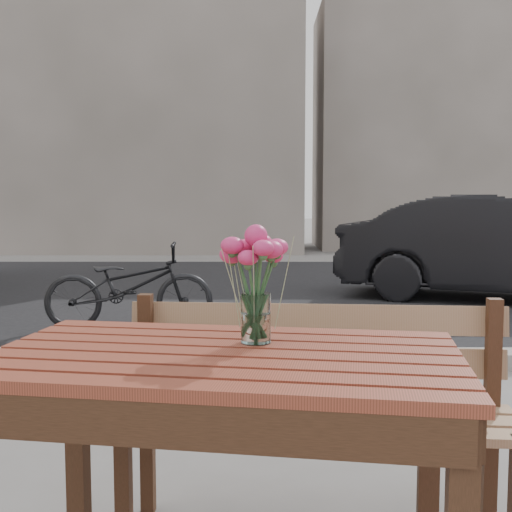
{
  "coord_description": "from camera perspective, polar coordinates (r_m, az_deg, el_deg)",
  "views": [
    {
      "loc": [
        -0.03,
        -1.64,
        1.23
      ],
      "look_at": [
        -0.04,
        0.3,
        1.06
      ],
      "focal_mm": 45.0,
      "sensor_mm": 36.0,
      "label": 1
    }
  ],
  "objects": [
    {
      "name": "backdrop_buildings",
      "position": [
        16.21,
        0.9,
        13.46
      ],
      "size": [
        15.5,
        4.0,
        8.0
      ],
      "color": "slate",
      "rests_on": "ground"
    },
    {
      "name": "main_bench",
      "position": [
        2.42,
        5.33,
        -11.62
      ],
      "size": [
        1.46,
        0.54,
        0.89
      ],
      "rotation": [
        0.0,
        0.0,
        -0.08
      ],
      "color": "#9C7450",
      "rests_on": "ground"
    },
    {
      "name": "bicycle",
      "position": [
        6.19,
        -11.22,
        -2.66
      ],
      "size": [
        1.62,
        0.69,
        0.83
      ],
      "primitive_type": "imported",
      "rotation": [
        0.0,
        0.0,
        1.66
      ],
      "color": "black",
      "rests_on": "ground"
    },
    {
      "name": "main_table",
      "position": [
        1.86,
        -2.8,
        -12.46
      ],
      "size": [
        1.41,
        0.96,
        0.81
      ],
      "rotation": [
        0.0,
        0.0,
        -0.16
      ],
      "color": "brown",
      "rests_on": "ground"
    },
    {
      "name": "parked_car",
      "position": [
        8.4,
        21.03,
        0.69
      ],
      "size": [
        4.14,
        2.6,
        1.29
      ],
      "primitive_type": "imported",
      "rotation": [
        0.0,
        0.0,
        1.23
      ],
      "color": "black",
      "rests_on": "ground"
    },
    {
      "name": "street",
      "position": [
        6.81,
        0.44,
        -5.13
      ],
      "size": [
        30.0,
        8.12,
        0.12
      ],
      "color": "black",
      "rests_on": "ground"
    },
    {
      "name": "main_vase",
      "position": [
        1.89,
        -0.0,
        -1.23
      ],
      "size": [
        0.19,
        0.19,
        0.35
      ],
      "color": "white",
      "rests_on": "main_table"
    }
  ]
}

